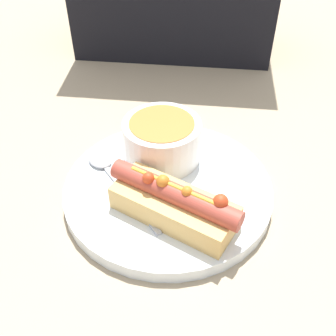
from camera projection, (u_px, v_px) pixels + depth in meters
name	position (u px, v px, depth m)	size (l,w,h in m)	color
ground_plane	(168.00, 194.00, 0.51)	(4.00, 4.00, 0.00)	tan
dinner_plate	(168.00, 189.00, 0.51)	(0.27, 0.27, 0.02)	white
hot_dog	(174.00, 203.00, 0.45)	(0.16, 0.11, 0.06)	#DBAD60
soup_bowl	(162.00, 139.00, 0.52)	(0.10, 0.10, 0.06)	silver
spoon	(107.00, 168.00, 0.52)	(0.12, 0.14, 0.01)	#B7B7BC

